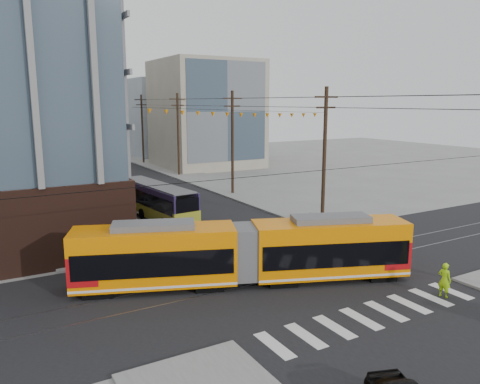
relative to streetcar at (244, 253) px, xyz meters
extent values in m
plane|color=slate|center=(3.27, -3.41, -1.75)|extent=(160.00, 160.00, 0.00)
cube|color=gray|center=(19.27, 44.59, 6.25)|extent=(14.00, 14.00, 16.00)
cube|color=#8C99A5|center=(21.27, 64.59, 5.25)|extent=(16.00, 16.00, 14.00)
cylinder|color=black|center=(11.77, 52.59, 3.75)|extent=(0.30, 0.30, 11.00)
imported|color=#9F9FA2|center=(-2.13, 9.52, -0.95)|extent=(2.26, 5.05, 1.61)
imported|color=beige|center=(-2.36, 16.60, -1.14)|extent=(2.51, 4.46, 1.22)
imported|color=slate|center=(-2.70, 20.13, -1.10)|extent=(2.58, 4.85, 1.30)
imported|color=#9EDC0F|center=(7.90, -6.66, -0.84)|extent=(0.56, 0.74, 1.82)
cube|color=#5C5B67|center=(11.57, 7.36, -1.39)|extent=(1.68, 3.71, 0.72)
camera|label=1|loc=(-12.33, -20.99, 8.05)|focal=35.00mm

